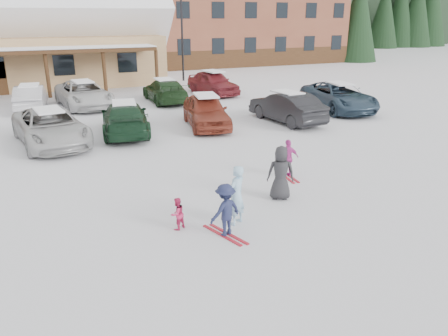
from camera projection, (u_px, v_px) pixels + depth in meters
name	position (u px, v px, depth m)	size (l,w,h in m)	color
ground	(228.00, 215.00, 11.82)	(160.00, 160.00, 0.00)	white
lamp_post	(182.00, 33.00, 34.46)	(0.50, 0.25, 6.68)	black
conifer_1	(360.00, 3.00, 48.59)	(4.84, 4.84, 11.22)	black
conifer_3	(123.00, 14.00, 50.48)	(3.96, 3.96, 9.18)	black
conifer_4	(317.00, 4.00, 62.11)	(5.06, 5.06, 11.73)	black
adult_skier	(236.00, 195.00, 11.12)	(0.58, 0.38, 1.59)	#99C5E0
toddler_red	(177.00, 214.00, 10.95)	(0.41, 0.32, 0.85)	#D42A5F
child_navy	(225.00, 210.00, 10.55)	(0.87, 0.50, 1.35)	#1C2243
skis_child_navy	(225.00, 235.00, 10.77)	(0.20, 1.40, 0.03)	#AA1825
child_magenta	(288.00, 158.00, 14.46)	(0.75, 0.31, 1.28)	#C33797
skis_child_magenta	(287.00, 176.00, 14.67)	(0.20, 1.40, 0.03)	#AA1825
bystander_dark	(281.00, 173.00, 12.65)	(0.78, 0.51, 1.61)	#28282B
parked_car_2	(50.00, 127.00, 18.06)	(2.44, 5.28, 1.47)	#BCBCBC
parked_car_3	(125.00, 118.00, 19.67)	(2.01, 4.94, 1.43)	#15341F
parked_car_4	(206.00, 111.00, 20.91)	(1.81, 4.50, 1.53)	brown
parked_car_5	(287.00, 107.00, 21.82)	(1.60, 4.58, 1.51)	black
parked_car_6	(339.00, 97.00, 24.49)	(2.53, 5.49, 1.53)	#2F4356
parked_car_9	(31.00, 98.00, 24.54)	(1.49, 4.28, 1.41)	silver
parked_car_10	(84.00, 94.00, 25.37)	(2.50, 5.42, 1.51)	silver
parked_car_11	(165.00, 91.00, 26.82)	(1.97, 4.84, 1.40)	#1D391B
parked_car_12	(213.00, 83.00, 29.38)	(1.84, 4.58, 1.56)	maroon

